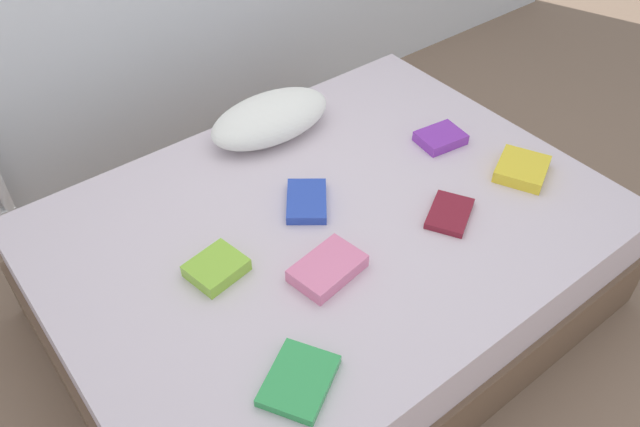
{
  "coord_description": "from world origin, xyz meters",
  "views": [
    {
      "loc": [
        -1.05,
        -1.29,
        2.06
      ],
      "look_at": [
        0.0,
        0.05,
        0.48
      ],
      "focal_mm": 35.77,
      "sensor_mm": 36.0,
      "label": 1
    }
  ],
  "objects_px": {
    "textbook_green": "(299,380)",
    "textbook_pink": "(328,268)",
    "bed": "(328,265)",
    "textbook_purple": "(440,138)",
    "textbook_maroon": "(450,214)",
    "pillow": "(270,118)",
    "textbook_yellow": "(522,169)",
    "textbook_blue": "(307,201)",
    "textbook_lime": "(216,268)"
  },
  "relations": [
    {
      "from": "textbook_pink",
      "to": "textbook_lime",
      "type": "relative_size",
      "value": 1.34
    },
    {
      "from": "textbook_blue",
      "to": "textbook_maroon",
      "type": "relative_size",
      "value": 1.09
    },
    {
      "from": "textbook_blue",
      "to": "bed",
      "type": "bearing_deg",
      "value": -129.76
    },
    {
      "from": "textbook_blue",
      "to": "textbook_yellow",
      "type": "height_order",
      "value": "textbook_yellow"
    },
    {
      "from": "bed",
      "to": "textbook_pink",
      "type": "distance_m",
      "value": 0.39
    },
    {
      "from": "textbook_purple",
      "to": "textbook_pink",
      "type": "distance_m",
      "value": 0.86
    },
    {
      "from": "bed",
      "to": "textbook_pink",
      "type": "xyz_separation_m",
      "value": [
        -0.17,
        -0.21,
        0.28
      ]
    },
    {
      "from": "textbook_blue",
      "to": "textbook_green",
      "type": "distance_m",
      "value": 0.75
    },
    {
      "from": "textbook_maroon",
      "to": "textbook_green",
      "type": "relative_size",
      "value": 0.89
    },
    {
      "from": "textbook_lime",
      "to": "textbook_maroon",
      "type": "relative_size",
      "value": 0.88
    },
    {
      "from": "textbook_lime",
      "to": "textbook_green",
      "type": "xyz_separation_m",
      "value": [
        -0.04,
        -0.5,
        -0.01
      ]
    },
    {
      "from": "textbook_blue",
      "to": "textbook_pink",
      "type": "distance_m",
      "value": 0.34
    },
    {
      "from": "textbook_pink",
      "to": "textbook_green",
      "type": "bearing_deg",
      "value": -148.46
    },
    {
      "from": "pillow",
      "to": "textbook_purple",
      "type": "relative_size",
      "value": 2.96
    },
    {
      "from": "bed",
      "to": "textbook_maroon",
      "type": "xyz_separation_m",
      "value": [
        0.34,
        -0.26,
        0.26
      ]
    },
    {
      "from": "textbook_yellow",
      "to": "textbook_purple",
      "type": "bearing_deg",
      "value": 80.21
    },
    {
      "from": "bed",
      "to": "textbook_maroon",
      "type": "distance_m",
      "value": 0.51
    },
    {
      "from": "textbook_yellow",
      "to": "textbook_green",
      "type": "height_order",
      "value": "textbook_yellow"
    },
    {
      "from": "pillow",
      "to": "textbook_purple",
      "type": "xyz_separation_m",
      "value": [
        0.51,
        -0.48,
        -0.06
      ]
    },
    {
      "from": "textbook_pink",
      "to": "textbook_lime",
      "type": "distance_m",
      "value": 0.36
    },
    {
      "from": "textbook_purple",
      "to": "textbook_green",
      "type": "height_order",
      "value": "textbook_purple"
    },
    {
      "from": "textbook_purple",
      "to": "textbook_yellow",
      "type": "distance_m",
      "value": 0.35
    },
    {
      "from": "textbook_blue",
      "to": "textbook_yellow",
      "type": "relative_size",
      "value": 1.08
    },
    {
      "from": "bed",
      "to": "textbook_green",
      "type": "bearing_deg",
      "value": -135.44
    },
    {
      "from": "pillow",
      "to": "textbook_lime",
      "type": "distance_m",
      "value": 0.79
    },
    {
      "from": "textbook_blue",
      "to": "textbook_lime",
      "type": "xyz_separation_m",
      "value": [
        -0.43,
        -0.08,
        0.01
      ]
    },
    {
      "from": "textbook_lime",
      "to": "textbook_green",
      "type": "distance_m",
      "value": 0.5
    },
    {
      "from": "textbook_pink",
      "to": "textbook_yellow",
      "type": "xyz_separation_m",
      "value": [
        0.91,
        -0.06,
        -0.0
      ]
    },
    {
      "from": "textbook_blue",
      "to": "textbook_pink",
      "type": "height_order",
      "value": "textbook_pink"
    },
    {
      "from": "textbook_blue",
      "to": "textbook_purple",
      "type": "bearing_deg",
      "value": -55.12
    },
    {
      "from": "bed",
      "to": "textbook_purple",
      "type": "distance_m",
      "value": 0.7
    },
    {
      "from": "textbook_blue",
      "to": "textbook_pink",
      "type": "xyz_separation_m",
      "value": [
        -0.15,
        -0.31,
        0.01
      ]
    },
    {
      "from": "pillow",
      "to": "textbook_purple",
      "type": "height_order",
      "value": "pillow"
    },
    {
      "from": "textbook_purple",
      "to": "textbook_green",
      "type": "bearing_deg",
      "value": -146.34
    },
    {
      "from": "textbook_maroon",
      "to": "textbook_pink",
      "type": "bearing_deg",
      "value": 144.33
    },
    {
      "from": "pillow",
      "to": "textbook_blue",
      "type": "relative_size",
      "value": 2.47
    },
    {
      "from": "textbook_yellow",
      "to": "textbook_maroon",
      "type": "height_order",
      "value": "textbook_yellow"
    },
    {
      "from": "textbook_purple",
      "to": "textbook_blue",
      "type": "height_order",
      "value": "textbook_purple"
    },
    {
      "from": "pillow",
      "to": "textbook_lime",
      "type": "bearing_deg",
      "value": -137.76
    },
    {
      "from": "textbook_blue",
      "to": "textbook_yellow",
      "type": "distance_m",
      "value": 0.84
    },
    {
      "from": "textbook_pink",
      "to": "textbook_maroon",
      "type": "relative_size",
      "value": 1.19
    },
    {
      "from": "textbook_green",
      "to": "textbook_pink",
      "type": "bearing_deg",
      "value": 10.03
    },
    {
      "from": "textbook_blue",
      "to": "textbook_yellow",
      "type": "bearing_deg",
      "value": -78.22
    },
    {
      "from": "textbook_maroon",
      "to": "pillow",
      "type": "bearing_deg",
      "value": 75.17
    },
    {
      "from": "bed",
      "to": "textbook_yellow",
      "type": "relative_size",
      "value": 10.01
    },
    {
      "from": "textbook_yellow",
      "to": "textbook_green",
      "type": "bearing_deg",
      "value": 163.82
    },
    {
      "from": "textbook_pink",
      "to": "textbook_purple",
      "type": "bearing_deg",
      "value": 9.96
    },
    {
      "from": "textbook_green",
      "to": "textbook_yellow",
      "type": "bearing_deg",
      "value": -20.58
    },
    {
      "from": "textbook_purple",
      "to": "textbook_blue",
      "type": "distance_m",
      "value": 0.66
    },
    {
      "from": "textbook_lime",
      "to": "textbook_maroon",
      "type": "distance_m",
      "value": 0.85
    }
  ]
}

